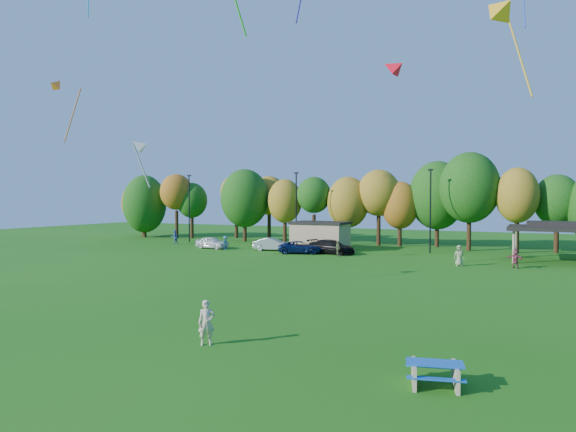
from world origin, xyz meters
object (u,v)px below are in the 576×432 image
at_px(car_a, 212,243).
at_px(car_c, 301,247).
at_px(kite_flyer, 206,323).
at_px(car_d, 332,247).
at_px(picnic_table, 435,372).
at_px(car_b, 273,244).

height_order(car_a, car_c, car_a).
bearing_deg(car_a, kite_flyer, -139.92).
bearing_deg(car_d, car_a, 100.73).
xyz_separation_m(kite_flyer, car_a, (-22.49, 33.22, -0.21)).
xyz_separation_m(picnic_table, car_c, (-19.92, 33.43, 0.22)).
xyz_separation_m(picnic_table, kite_flyer, (-9.13, 0.59, 0.47)).
distance_m(car_b, car_d, 7.23).
xyz_separation_m(car_a, car_b, (7.53, 1.02, 0.01)).
bearing_deg(car_c, kite_flyer, 178.53).
relative_size(car_c, car_d, 0.93).
bearing_deg(kite_flyer, car_a, 87.88).
relative_size(kite_flyer, car_c, 0.38).
bearing_deg(car_d, car_c, 118.43).
relative_size(picnic_table, car_d, 0.40).
relative_size(kite_flyer, car_d, 0.35).
distance_m(car_a, car_d, 14.78).
distance_m(picnic_table, kite_flyer, 9.16).
distance_m(kite_flyer, car_a, 40.12).
bearing_deg(car_d, picnic_table, -146.28).
bearing_deg(car_c, car_a, 68.47).
relative_size(picnic_table, car_b, 0.48).
height_order(picnic_table, kite_flyer, kite_flyer).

